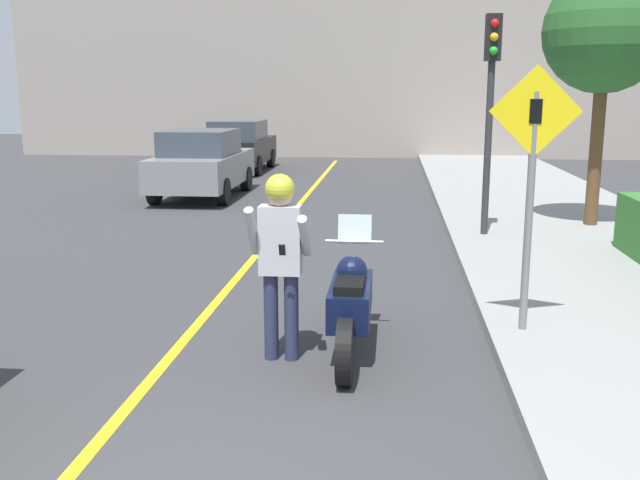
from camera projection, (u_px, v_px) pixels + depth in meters
The scene contains 9 objects.
road_center_line at pixel (234, 281), 9.95m from camera, with size 0.12×36.00×0.01m.
building_backdrop at pixel (355, 77), 28.72m from camera, with size 28.00×1.20×6.43m.
motorcycle at pixel (351, 303), 7.17m from camera, with size 0.62×2.31×1.29m.
person_biker at pixel (280, 246), 6.80m from camera, with size 0.59×0.49×1.83m.
crossing_sign at pixel (532, 174), 7.15m from camera, with size 0.91×0.08×2.71m.
traffic_light at pixel (491, 84), 11.99m from camera, with size 0.26×0.30×3.71m.
street_tree at pixel (605, 33), 12.73m from camera, with size 2.20×2.20×4.61m.
parked_car_grey at pixel (202, 163), 17.73m from camera, with size 1.88×4.20×1.68m.
parked_car_black at pixel (239, 145), 23.70m from camera, with size 1.88×4.20×1.68m.
Camera 1 is at (1.56, -3.45, 2.58)m, focal length 40.00 mm.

